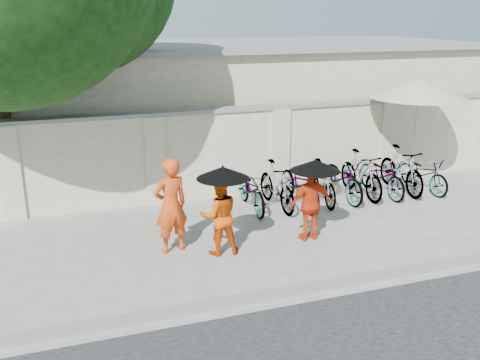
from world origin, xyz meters
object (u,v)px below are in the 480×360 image
object	(u,v)px
monk_center	(219,215)
monk_right	(311,204)
monk_left	(171,206)
patio_umbrella	(419,90)

from	to	relation	value
monk_center	monk_right	distance (m)	1.80
monk_left	monk_right	bearing A→B (deg)	158.35
monk_center	patio_umbrella	distance (m)	6.20
monk_right	monk_left	bearing A→B (deg)	-9.40
monk_left	patio_umbrella	size ratio (longest dim) A/B	0.63
patio_umbrella	monk_left	bearing A→B (deg)	-164.59
monk_center	patio_umbrella	world-z (taller)	patio_umbrella
monk_left	monk_right	size ratio (longest dim) A/B	1.22
monk_center	monk_left	bearing A→B (deg)	-20.62
monk_right	patio_umbrella	xyz separation A→B (m)	(3.76, 2.10, 1.71)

